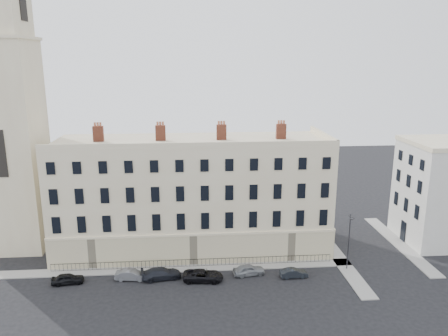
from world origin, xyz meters
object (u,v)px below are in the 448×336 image
at_px(car_c, 161,273).
at_px(car_f, 294,273).
at_px(car_d, 203,275).
at_px(car_b, 131,275).
at_px(car_a, 68,279).
at_px(streetlamp, 349,240).
at_px(car_e, 249,270).

bearing_deg(car_c, car_f, -103.20).
bearing_deg(car_d, car_b, 89.48).
xyz_separation_m(car_a, car_b, (7.26, 0.39, 0.01)).
bearing_deg(streetlamp, car_c, 165.29).
relative_size(car_e, car_f, 1.16).
relative_size(car_d, car_e, 1.23).
distance_m(car_c, car_e, 10.51).
relative_size(car_a, car_d, 0.77).
bearing_deg(car_b, car_e, -84.56).
xyz_separation_m(car_f, streetlamp, (7.04, 1.38, 3.48)).
distance_m(car_d, car_e, 5.65).
distance_m(car_a, car_b, 7.27).
bearing_deg(car_d, car_f, -84.66).
relative_size(car_a, car_b, 0.96).
bearing_deg(car_f, car_e, 76.17).
bearing_deg(car_e, car_f, -110.35).
distance_m(car_a, car_d, 15.73).
bearing_deg(car_c, streetlamp, -98.72).
bearing_deg(car_f, car_d, 86.89).
bearing_deg(streetlamp, car_a, 165.41).
xyz_separation_m(car_d, car_f, (10.85, -0.07, -0.11)).
bearing_deg(car_e, car_d, 90.58).
xyz_separation_m(car_a, car_d, (15.72, -0.54, 0.04)).
bearing_deg(car_a, car_f, -99.26).
height_order(car_a, car_e, car_e).
height_order(car_c, streetlamp, streetlamp).
bearing_deg(car_d, car_e, -74.46).
relative_size(car_b, car_f, 1.13).
height_order(car_d, streetlamp, streetlamp).
xyz_separation_m(car_e, car_f, (5.28, -1.04, -0.11)).
bearing_deg(car_a, car_b, -94.86).
xyz_separation_m(car_b, car_c, (3.52, -0.09, 0.06)).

